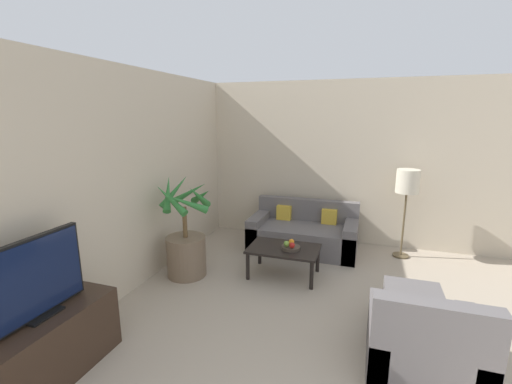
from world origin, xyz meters
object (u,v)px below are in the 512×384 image
object	(u,v)px
television	(37,278)
ottoman	(411,306)
potted_palm	(186,244)
fruit_bowl	(291,248)
apple_red	(292,245)
sofa_loveseat	(304,233)
orange_fruit	(292,242)
tv_console	(47,347)
floor_lamp	(407,185)
armchair	(424,346)
coffee_table	(284,251)
apple_green	(287,244)

from	to	relation	value
television	ottoman	world-z (taller)	television
potted_palm	fruit_bowl	distance (m)	1.41
television	fruit_bowl	distance (m)	2.87
potted_palm	fruit_bowl	size ratio (longest dim) A/B	5.52
fruit_bowl	apple_red	world-z (taller)	apple_red
sofa_loveseat	orange_fruit	size ratio (longest dim) A/B	22.43
tv_console	floor_lamp	world-z (taller)	floor_lamp
television	potted_palm	bearing A→B (deg)	86.38
potted_palm	armchair	bearing A→B (deg)	-19.71
tv_console	ottoman	world-z (taller)	tv_console
sofa_loveseat	apple_red	world-z (taller)	sofa_loveseat
floor_lamp	coffee_table	distance (m)	2.13
sofa_loveseat	coffee_table	world-z (taller)	sofa_loveseat
floor_lamp	fruit_bowl	world-z (taller)	floor_lamp
television	coffee_table	xyz separation A→B (m)	(1.38, 2.43, -0.55)
sofa_loveseat	orange_fruit	bearing A→B (deg)	-89.17
tv_console	potted_palm	size ratio (longest dim) A/B	0.83
sofa_loveseat	armchair	distance (m)	2.84
fruit_bowl	potted_palm	bearing A→B (deg)	-164.28
potted_palm	armchair	xyz separation A→B (m)	(2.80, -1.00, -0.18)
tv_console	sofa_loveseat	world-z (taller)	sofa_loveseat
apple_red	apple_green	size ratio (longest dim) A/B	0.98
apple_green	armchair	size ratio (longest dim) A/B	0.09
ottoman	television	bearing A→B (deg)	-148.75
tv_console	potted_palm	bearing A→B (deg)	86.28
potted_palm	sofa_loveseat	xyz separation A→B (m)	(1.33, 1.43, -0.18)
apple_red	ottoman	xyz separation A→B (m)	(1.40, -0.59, -0.28)
potted_palm	sofa_loveseat	bearing A→B (deg)	46.97
floor_lamp	ottoman	size ratio (longest dim) A/B	2.46
tv_console	fruit_bowl	world-z (taller)	tv_console
sofa_loveseat	floor_lamp	bearing A→B (deg)	6.63
fruit_bowl	apple_red	size ratio (longest dim) A/B	3.31
sofa_loveseat	ottoman	distance (m)	2.23
coffee_table	armchair	xyz separation A→B (m)	(1.55, -1.40, -0.09)
apple_red	orange_fruit	distance (m)	0.13
television	ottoman	xyz separation A→B (m)	(2.91, 1.77, -0.70)
tv_console	ottoman	xyz separation A→B (m)	(2.91, 1.77, -0.08)
apple_green	orange_fruit	size ratio (longest dim) A/B	1.03
sofa_loveseat	coffee_table	bearing A→B (deg)	-94.35
orange_fruit	armchair	distance (m)	2.06
tv_console	apple_red	size ratio (longest dim) A/B	15.20
coffee_table	fruit_bowl	bearing A→B (deg)	-10.32
sofa_loveseat	orange_fruit	world-z (taller)	sofa_loveseat
tv_console	ottoman	distance (m)	3.41
sofa_loveseat	television	bearing A→B (deg)	-112.91
potted_palm	ottoman	xyz separation A→B (m)	(2.78, -0.26, -0.24)
potted_palm	television	bearing A→B (deg)	-93.62
sofa_loveseat	ottoman	size ratio (longest dim) A/B	3.03
sofa_loveseat	ottoman	xyz separation A→B (m)	(1.45, -1.69, -0.06)
tv_console	orange_fruit	size ratio (longest dim) A/B	15.26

